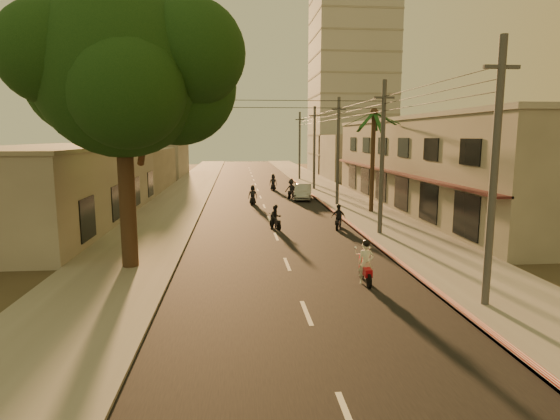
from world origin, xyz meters
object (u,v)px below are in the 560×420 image
at_px(broadleaf_tree, 131,72).
at_px(scooter_red, 366,264).
at_px(palm_tree, 374,118).
at_px(parked_car, 303,192).
at_px(scooter_mid_b, 338,218).
at_px(scooter_far_b, 291,189).
at_px(scooter_far_a, 253,196).
at_px(scooter_mid_a, 276,218).
at_px(scooter_far_c, 273,183).

relative_size(broadleaf_tree, scooter_red, 6.57).
relative_size(palm_tree, parked_car, 1.82).
distance_m(broadleaf_tree, scooter_mid_b, 15.33).
distance_m(palm_tree, scooter_far_b, 12.10).
bearing_deg(broadleaf_tree, parked_car, 64.40).
relative_size(scooter_mid_b, scooter_far_b, 0.85).
xyz_separation_m(broadleaf_tree, parked_car, (10.46, 21.82, -7.76)).
height_order(broadleaf_tree, scooter_far_a, broadleaf_tree).
xyz_separation_m(scooter_red, scooter_far_b, (0.05, 26.06, 0.08)).
distance_m(scooter_mid_b, parked_car, 14.07).
xyz_separation_m(broadleaf_tree, scooter_far_a, (5.70, 19.09, -7.72)).
xyz_separation_m(palm_tree, scooter_red, (-5.19, -17.07, -6.36)).
distance_m(broadleaf_tree, scooter_red, 12.58).
distance_m(scooter_red, scooter_mid_a, 11.68).
bearing_deg(scooter_red, broadleaf_tree, 163.21).
bearing_deg(scooter_mid_a, scooter_mid_b, -25.19).
xyz_separation_m(scooter_mid_b, scooter_far_a, (-5.01, 11.34, 0.02)).
relative_size(scooter_red, scooter_far_a, 1.08).
xyz_separation_m(palm_tree, scooter_mid_b, (-3.89, -6.10, -6.42)).
relative_size(scooter_mid_b, scooter_far_c, 0.88).
bearing_deg(parked_car, scooter_red, -82.62).
xyz_separation_m(broadleaf_tree, scooter_far_c, (8.29, 29.54, -7.68)).
bearing_deg(scooter_mid_b, broadleaf_tree, -122.12).
relative_size(scooter_far_a, parked_car, 0.38).
height_order(scooter_mid_b, scooter_far_b, scooter_far_b).
height_order(scooter_far_a, scooter_far_b, scooter_far_b).
xyz_separation_m(scooter_red, parked_car, (1.04, 25.04, -0.08)).
relative_size(palm_tree, scooter_far_a, 4.80).
bearing_deg(scooter_mid_b, scooter_mid_a, -163.75).
relative_size(scooter_mid_a, scooter_far_a, 0.92).
bearing_deg(broadleaf_tree, scooter_mid_a, 50.28).
height_order(palm_tree, scooter_red, palm_tree).
distance_m(broadleaf_tree, scooter_mid_a, 13.13).
bearing_deg(scooter_far_c, scooter_far_a, -102.24).
relative_size(scooter_red, parked_car, 0.41).
relative_size(scooter_far_a, scooter_far_b, 0.91).
xyz_separation_m(palm_tree, parked_car, (-4.15, 7.97, -6.44)).
bearing_deg(scooter_far_b, scooter_far_a, -112.11).
distance_m(scooter_mid_b, scooter_far_c, 21.92).
height_order(scooter_far_b, scooter_far_c, scooter_far_b).
distance_m(palm_tree, scooter_red, 18.95).
bearing_deg(scooter_red, palm_tree, 75.16).
bearing_deg(scooter_far_a, scooter_far_b, 49.04).
distance_m(scooter_mid_a, scooter_far_b, 14.93).
height_order(broadleaf_tree, scooter_mid_b, broadleaf_tree).
relative_size(scooter_far_a, scooter_far_c, 0.95).
xyz_separation_m(scooter_mid_a, parked_car, (3.68, 13.67, -0.01)).
distance_m(scooter_mid_b, scooter_far_a, 12.40).
bearing_deg(scooter_far_a, scooter_mid_a, -80.20).
bearing_deg(scooter_far_a, parked_car, 34.10).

